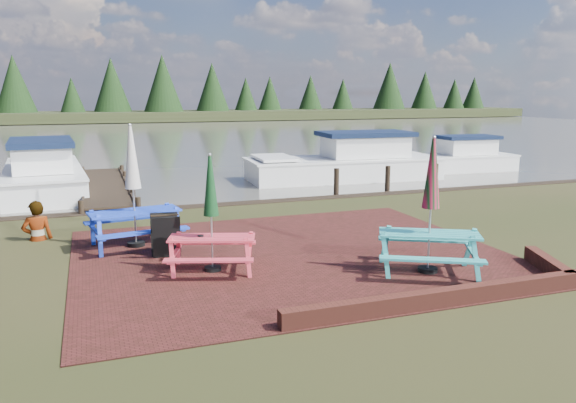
% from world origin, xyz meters
% --- Properties ---
extents(ground, '(120.00, 120.00, 0.00)m').
position_xyz_m(ground, '(0.00, 0.00, 0.00)').
color(ground, black).
rests_on(ground, ground).
extents(paving, '(9.00, 7.50, 0.02)m').
position_xyz_m(paving, '(0.00, 1.00, 0.01)').
color(paving, '#341510').
rests_on(paving, ground).
extents(brick_wall, '(6.21, 1.79, 0.30)m').
position_xyz_m(brick_wall, '(2.15, -2.42, 0.15)').
color(brick_wall, '#4C1E16').
rests_on(brick_wall, ground).
extents(water, '(120.00, 60.00, 0.02)m').
position_xyz_m(water, '(0.00, 37.00, 0.00)').
color(water, '#423F38').
rests_on(water, ground).
extents(far_treeline, '(120.00, 10.00, 8.10)m').
position_xyz_m(far_treeline, '(0.00, 66.00, 3.28)').
color(far_treeline, black).
rests_on(far_treeline, ground).
extents(picnic_table_teal, '(2.47, 2.38, 2.64)m').
position_xyz_m(picnic_table_teal, '(2.10, -0.99, 0.92)').
color(picnic_table_teal, teal).
rests_on(picnic_table_teal, ground).
extents(picnic_table_red, '(2.03, 1.92, 2.30)m').
position_xyz_m(picnic_table_red, '(-1.84, 0.50, 0.81)').
color(picnic_table_red, '#D13546').
rests_on(picnic_table_red, ground).
extents(picnic_table_blue, '(2.25, 2.06, 2.76)m').
position_xyz_m(picnic_table_blue, '(-3.10, 2.87, 0.97)').
color(picnic_table_blue, '#1939BE').
rests_on(picnic_table_blue, ground).
extents(chalkboard, '(0.60, 0.60, 0.93)m').
position_xyz_m(chalkboard, '(-2.57, 1.76, 0.48)').
color(chalkboard, black).
rests_on(chalkboard, ground).
extents(jetty, '(1.76, 9.08, 1.00)m').
position_xyz_m(jetty, '(-3.50, 11.28, 0.11)').
color(jetty, black).
rests_on(jetty, ground).
extents(boat_jetty, '(3.20, 7.87, 2.23)m').
position_xyz_m(boat_jetty, '(-5.62, 12.30, 0.47)').
color(boat_jetty, silver).
rests_on(boat_jetty, ground).
extents(boat_near, '(8.36, 3.29, 2.22)m').
position_xyz_m(boat_near, '(6.38, 11.58, 0.46)').
color(boat_near, silver).
rests_on(boat_near, ground).
extents(boat_far, '(5.96, 2.41, 1.83)m').
position_xyz_m(boat_far, '(12.36, 12.24, 0.35)').
color(boat_far, silver).
rests_on(boat_far, ground).
extents(person, '(0.73, 0.52, 1.89)m').
position_xyz_m(person, '(-5.26, 4.23, 0.94)').
color(person, gray).
rests_on(person, ground).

